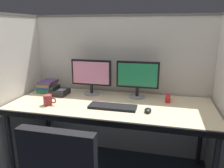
% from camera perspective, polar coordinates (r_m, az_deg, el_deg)
% --- Properties ---
extents(cubicle_partition_rear, '(2.21, 0.06, 1.57)m').
position_cam_1_polar(cubicle_partition_rear, '(2.49, 2.14, -0.64)').
color(cubicle_partition_rear, beige).
rests_on(cubicle_partition_rear, ground).
extents(cubicle_partition_left, '(0.06, 1.41, 1.57)m').
position_cam_1_polar(cubicle_partition_left, '(2.42, -24.51, -2.45)').
color(cubicle_partition_left, beige).
rests_on(cubicle_partition_left, ground).
extents(desk, '(1.90, 0.80, 0.74)m').
position_cam_1_polar(desk, '(2.09, -0.40, -6.51)').
color(desk, beige).
rests_on(desk, ground).
extents(monitor_left, '(0.43, 0.17, 0.37)m').
position_cam_1_polar(monitor_left, '(2.33, -5.42, 2.44)').
color(monitor_left, gray).
rests_on(monitor_left, desk).
extents(monitor_right, '(0.43, 0.17, 0.37)m').
position_cam_1_polar(monitor_right, '(2.23, 6.67, 1.84)').
color(monitor_right, gray).
rests_on(monitor_right, desk).
extents(keyboard_main, '(0.43, 0.15, 0.02)m').
position_cam_1_polar(keyboard_main, '(1.98, 0.17, -5.92)').
color(keyboard_main, black).
rests_on(keyboard_main, desk).
extents(computer_mouse, '(0.06, 0.10, 0.04)m').
position_cam_1_polar(computer_mouse, '(1.91, 9.33, -6.76)').
color(computer_mouse, black).
rests_on(computer_mouse, desk).
extents(red_stapler, '(0.04, 0.15, 0.06)m').
position_cam_1_polar(red_stapler, '(2.23, 14.34, -3.56)').
color(red_stapler, red).
rests_on(red_stapler, desk).
extents(coffee_mug, '(0.13, 0.08, 0.09)m').
position_cam_1_polar(coffee_mug, '(2.13, -16.33, -4.03)').
color(coffee_mug, '#993333').
rests_on(coffee_mug, desk).
extents(desk_phone, '(0.17, 0.19, 0.09)m').
position_cam_1_polar(desk_phone, '(2.41, -13.60, -1.93)').
color(desk_phone, black).
rests_on(desk_phone, desk).
extents(book_stack, '(0.16, 0.22, 0.12)m').
position_cam_1_polar(book_stack, '(2.56, -16.41, -0.49)').
color(book_stack, '#26723F').
rests_on(book_stack, desk).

